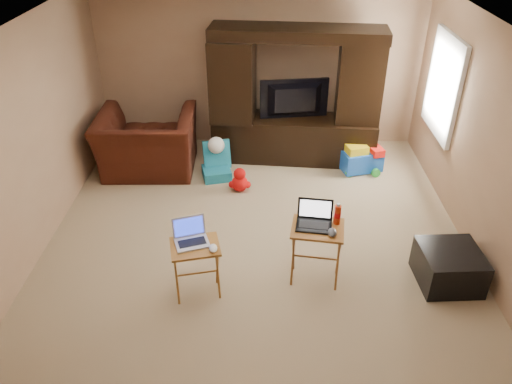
{
  "coord_description": "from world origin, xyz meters",
  "views": [
    {
      "loc": [
        0.08,
        -4.85,
        3.69
      ],
      "look_at": [
        0.0,
        -0.2,
        0.8
      ],
      "focal_mm": 35.0,
      "sensor_mm": 36.0,
      "label": 1
    }
  ],
  "objects_px": {
    "television": "(295,101)",
    "water_bottle": "(337,215)",
    "laptop_right": "(314,217)",
    "mouse_left": "(213,248)",
    "recliner": "(148,143)",
    "tray_table_left": "(197,270)",
    "push_toy": "(362,158)",
    "laptop_left": "(191,234)",
    "child_rocker": "(216,162)",
    "tray_table_right": "(316,254)",
    "plush_toy": "(240,180)",
    "entertainment_center": "(295,97)",
    "ottoman": "(449,267)",
    "mouse_right": "(332,232)"
  },
  "relations": [
    {
      "from": "television",
      "to": "laptop_left",
      "type": "distance_m",
      "value": 3.23
    },
    {
      "from": "child_rocker",
      "to": "mouse_right",
      "type": "relative_size",
      "value": 3.73
    },
    {
      "from": "entertainment_center",
      "to": "push_toy",
      "type": "distance_m",
      "value": 1.34
    },
    {
      "from": "entertainment_center",
      "to": "television",
      "type": "bearing_deg",
      "value": -85.03
    },
    {
      "from": "plush_toy",
      "to": "water_bottle",
      "type": "xyz_separation_m",
      "value": [
        1.09,
        -1.76,
        0.62
      ]
    },
    {
      "from": "laptop_right",
      "to": "push_toy",
      "type": "bearing_deg",
      "value": 76.48
    },
    {
      "from": "recliner",
      "to": "mouse_right",
      "type": "relative_size",
      "value": 9.75
    },
    {
      "from": "laptop_right",
      "to": "child_rocker",
      "type": "bearing_deg",
      "value": 126.87
    },
    {
      "from": "plush_toy",
      "to": "laptop_left",
      "type": "bearing_deg",
      "value": -100.42
    },
    {
      "from": "entertainment_center",
      "to": "child_rocker",
      "type": "relative_size",
      "value": 4.69
    },
    {
      "from": "entertainment_center",
      "to": "water_bottle",
      "type": "bearing_deg",
      "value": -78.84
    },
    {
      "from": "entertainment_center",
      "to": "mouse_right",
      "type": "bearing_deg",
      "value": -80.6
    },
    {
      "from": "television",
      "to": "water_bottle",
      "type": "bearing_deg",
      "value": 87.84
    },
    {
      "from": "entertainment_center",
      "to": "push_toy",
      "type": "bearing_deg",
      "value": -17.35
    },
    {
      "from": "recliner",
      "to": "mouse_left",
      "type": "xyz_separation_m",
      "value": [
        1.21,
        -2.71,
        0.21
      ]
    },
    {
      "from": "laptop_left",
      "to": "laptop_right",
      "type": "relative_size",
      "value": 0.91
    },
    {
      "from": "tray_table_left",
      "to": "mouse_right",
      "type": "xyz_separation_m",
      "value": [
        1.37,
        0.12,
        0.41
      ]
    },
    {
      "from": "push_toy",
      "to": "tray_table_right",
      "type": "height_order",
      "value": "tray_table_right"
    },
    {
      "from": "tray_table_left",
      "to": "plush_toy",
      "type": "bearing_deg",
      "value": 67.79
    },
    {
      "from": "recliner",
      "to": "tray_table_left",
      "type": "bearing_deg",
      "value": 109.78
    },
    {
      "from": "laptop_right",
      "to": "mouse_left",
      "type": "height_order",
      "value": "laptop_right"
    },
    {
      "from": "entertainment_center",
      "to": "recliner",
      "type": "relative_size",
      "value": 1.79
    },
    {
      "from": "tray_table_right",
      "to": "laptop_left",
      "type": "xyz_separation_m",
      "value": [
        -1.27,
        -0.21,
        0.4
      ]
    },
    {
      "from": "laptop_right",
      "to": "entertainment_center",
      "type": "bearing_deg",
      "value": 99.06
    },
    {
      "from": "television",
      "to": "entertainment_center",
      "type": "bearing_deg",
      "value": -98.45
    },
    {
      "from": "television",
      "to": "water_bottle",
      "type": "height_order",
      "value": "television"
    },
    {
      "from": "child_rocker",
      "to": "tray_table_left",
      "type": "xyz_separation_m",
      "value": [
        0.01,
        -2.43,
        0.05
      ]
    },
    {
      "from": "television",
      "to": "laptop_right",
      "type": "relative_size",
      "value": 2.82
    },
    {
      "from": "push_toy",
      "to": "laptop_right",
      "type": "xyz_separation_m",
      "value": [
        -0.94,
        -2.41,
        0.59
      ]
    },
    {
      "from": "tray_table_left",
      "to": "laptop_right",
      "type": "relative_size",
      "value": 1.73
    },
    {
      "from": "tray_table_left",
      "to": "mouse_left",
      "type": "bearing_deg",
      "value": -32.97
    },
    {
      "from": "ottoman",
      "to": "tray_table_right",
      "type": "height_order",
      "value": "tray_table_right"
    },
    {
      "from": "television",
      "to": "recliner",
      "type": "xyz_separation_m",
      "value": [
        -2.16,
        -0.39,
        -0.52
      ]
    },
    {
      "from": "television",
      "to": "water_bottle",
      "type": "distance_m",
      "value": 2.73
    },
    {
      "from": "ottoman",
      "to": "water_bottle",
      "type": "relative_size",
      "value": 2.92
    },
    {
      "from": "recliner",
      "to": "tray_table_right",
      "type": "height_order",
      "value": "recliner"
    },
    {
      "from": "push_toy",
      "to": "recliner",
      "type": "bearing_deg",
      "value": 164.32
    },
    {
      "from": "recliner",
      "to": "tray_table_right",
      "type": "relative_size",
      "value": 1.98
    },
    {
      "from": "tray_table_right",
      "to": "ottoman",
      "type": "bearing_deg",
      "value": 8.38
    },
    {
      "from": "tray_table_left",
      "to": "laptop_left",
      "type": "relative_size",
      "value": 1.91
    },
    {
      "from": "child_rocker",
      "to": "water_bottle",
      "type": "height_order",
      "value": "water_bottle"
    },
    {
      "from": "ottoman",
      "to": "tray_table_left",
      "type": "distance_m",
      "value": 2.68
    },
    {
      "from": "recliner",
      "to": "push_toy",
      "type": "xyz_separation_m",
      "value": [
        3.16,
        0.02,
        -0.22
      ]
    },
    {
      "from": "child_rocker",
      "to": "laptop_left",
      "type": "relative_size",
      "value": 1.6
    },
    {
      "from": "recliner",
      "to": "child_rocker",
      "type": "bearing_deg",
      "value": 166.97
    },
    {
      "from": "plush_toy",
      "to": "push_toy",
      "type": "bearing_deg",
      "value": 18.24
    },
    {
      "from": "tray_table_left",
      "to": "television",
      "type": "bearing_deg",
      "value": 56.68
    },
    {
      "from": "plush_toy",
      "to": "ottoman",
      "type": "height_order",
      "value": "ottoman"
    },
    {
      "from": "child_rocker",
      "to": "laptop_right",
      "type": "bearing_deg",
      "value": -75.04
    },
    {
      "from": "tray_table_left",
      "to": "mouse_left",
      "type": "xyz_separation_m",
      "value": [
        0.19,
        -0.07,
        0.34
      ]
    }
  ]
}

